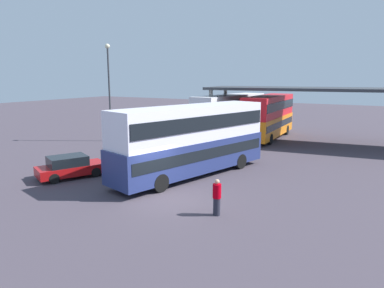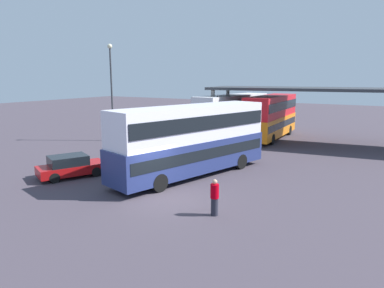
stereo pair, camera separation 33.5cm
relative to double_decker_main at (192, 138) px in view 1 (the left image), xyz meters
The scene contains 8 objects.
ground_plane 4.92m from the double_decker_main, 79.53° to the right, with size 140.00×140.00×0.00m, color #443B46.
double_decker_main is the anchor object (origin of this frame).
parked_hatchback 7.67m from the double_decker_main, 147.07° to the right, with size 3.30×4.35×1.35m.
double_decker_near_canopy 15.68m from the double_decker_main, 104.91° to the left, with size 3.72×11.57×4.25m.
double_decker_mid_row 15.57m from the double_decker_main, 90.25° to the left, with size 2.78×10.31×4.25m.
depot_canopy 15.82m from the double_decker_main, 71.49° to the left, with size 21.19×8.26×5.12m.
lamppost_tall 14.73m from the double_decker_main, 152.25° to the left, with size 0.44×0.44×9.05m.
pedestrian_waiting 6.75m from the double_decker_main, 50.91° to the right, with size 0.38×0.38×1.66m.
Camera 1 is at (9.72, -14.36, 6.08)m, focal length 33.00 mm.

